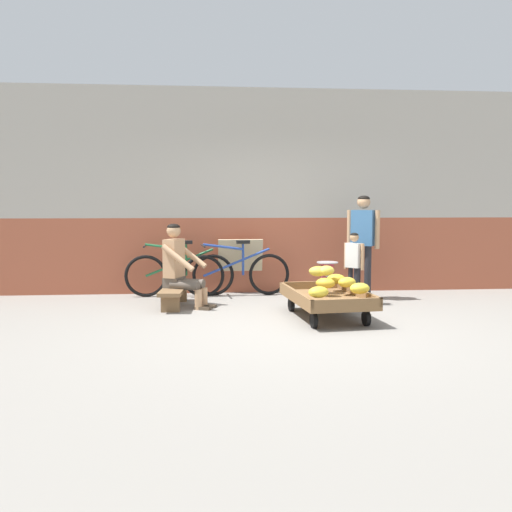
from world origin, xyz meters
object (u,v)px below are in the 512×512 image
at_px(bicycle_near_left, 179,273).
at_px(weighing_scale, 327,272).
at_px(low_bench, 174,292).
at_px(plastic_crate, 327,293).
at_px(banana_cart, 326,299).
at_px(bicycle_far_left, 236,273).
at_px(vendor_seated, 180,266).
at_px(customer_child, 354,260).
at_px(sign_board, 240,266).
at_px(customer_adult, 363,235).

bearing_deg(bicycle_near_left, weighing_scale, -20.11).
bearing_deg(low_bench, plastic_crate, 1.78).
height_order(banana_cart, bicycle_far_left, bicycle_far_left).
distance_m(vendor_seated, bicycle_near_left, 0.90).
bearing_deg(low_bench, vendor_seated, -23.46).
xyz_separation_m(low_bench, bicycle_far_left, (0.89, 0.81, 0.15)).
xyz_separation_m(low_bench, vendor_seated, (0.08, -0.03, 0.37)).
bearing_deg(plastic_crate, bicycle_near_left, 159.92).
bearing_deg(plastic_crate, low_bench, -178.22).
height_order(plastic_crate, customer_child, customer_child).
bearing_deg(bicycle_far_left, vendor_seated, -133.94).
bearing_deg(bicycle_near_left, sign_board, 15.84).
xyz_separation_m(banana_cart, sign_board, (-0.95, 2.04, 0.19)).
distance_m(banana_cart, bicycle_far_left, 2.02).
height_order(vendor_seated, customer_child, vendor_seated).
bearing_deg(bicycle_near_left, vendor_seated, -86.24).
distance_m(bicycle_far_left, sign_board, 0.32).
bearing_deg(banana_cart, vendor_seated, 154.10).
xyz_separation_m(plastic_crate, bicycle_far_left, (-1.25, 0.74, 0.20)).
xyz_separation_m(low_bench, customer_child, (2.49, -0.06, 0.43)).
distance_m(plastic_crate, bicycle_near_left, 2.27).
height_order(low_bench, vendor_seated, vendor_seated).
distance_m(banana_cart, plastic_crate, 1.02).
relative_size(sign_board, customer_adult, 0.57).
distance_m(low_bench, bicycle_far_left, 1.21).
xyz_separation_m(low_bench, sign_board, (0.97, 1.11, 0.23)).
relative_size(bicycle_far_left, sign_board, 1.91).
distance_m(weighing_scale, bicycle_far_left, 1.46).
xyz_separation_m(bicycle_near_left, sign_board, (0.95, 0.27, 0.08)).
bearing_deg(customer_child, weighing_scale, 160.13).
distance_m(banana_cart, customer_adult, 1.67).
relative_size(low_bench, vendor_seated, 0.98).
distance_m(vendor_seated, plastic_crate, 2.11).
distance_m(low_bench, weighing_scale, 2.16).
bearing_deg(sign_board, low_bench, -131.10).
height_order(vendor_seated, bicycle_near_left, vendor_seated).
xyz_separation_m(vendor_seated, customer_adult, (2.65, 0.38, 0.38)).
relative_size(banana_cart, bicycle_near_left, 0.92).
bearing_deg(customer_adult, plastic_crate, -154.82).
bearing_deg(sign_board, bicycle_far_left, -104.08).
bearing_deg(customer_child, vendor_seated, 179.40).
bearing_deg(bicycle_far_left, low_bench, -137.87).
relative_size(bicycle_near_left, sign_board, 1.92).
bearing_deg(low_bench, bicycle_near_left, 88.44).
relative_size(vendor_seated, sign_board, 1.32).
bearing_deg(weighing_scale, banana_cart, -102.75).
xyz_separation_m(low_bench, weighing_scale, (2.14, 0.07, 0.25)).
relative_size(bicycle_near_left, customer_adult, 1.09).
relative_size(banana_cart, sign_board, 1.76).
bearing_deg(bicycle_near_left, low_bench, -91.56).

